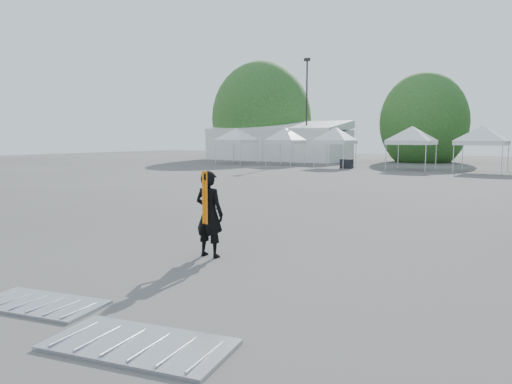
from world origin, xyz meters
The scene contains 14 objects.
ground centered at (0.00, 0.00, 0.00)m, with size 120.00×120.00×0.00m, color #474442.
marquee centered at (-22.00, 35.00, 1.97)m, with size 15.00×6.25×4.23m.
light_pole_west centered at (-18.00, 34.00, 5.77)m, with size 0.60×0.25×10.30m.
tree_far_w centered at (-26.00, 38.00, 4.54)m, with size 4.80×4.80×7.30m.
tree_mid_w centered at (-8.00, 40.00, 3.93)m, with size 4.16×4.16×6.33m.
tent_a centered at (-21.80, 27.21, 3.06)m, with size 4.30×4.30×3.88m.
tent_b centered at (-16.64, 27.47, 3.06)m, with size 3.86×3.86×3.88m.
tent_c centered at (-11.66, 27.11, 3.06)m, with size 3.95×3.95×3.88m.
tent_d centered at (-5.48, 27.45, 3.06)m, with size 4.47×4.47×3.88m.
tent_e centered at (-0.57, 27.78, 3.06)m, with size 4.71×4.71×3.88m.
man centered at (-0.80, -2.93, 0.92)m, with size 0.68×0.46×1.83m.
barrier_left centered at (-1.00, -6.75, 0.03)m, with size 2.09×1.35×0.06m.
barrier_mid centered at (1.37, -6.98, 0.04)m, with size 2.44×1.58×0.07m.
crate_west centered at (-10.26, 26.28, 0.37)m, with size 0.95×0.74×0.74m, color black.
Camera 1 is at (5.75, -11.03, 2.54)m, focal length 35.00 mm.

